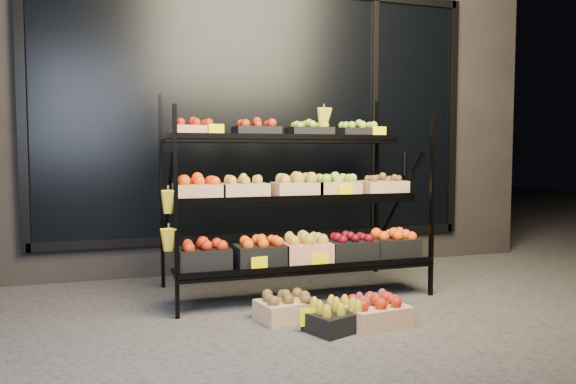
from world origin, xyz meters
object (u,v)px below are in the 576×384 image
object	(u,v)px
floor_crate_left	(287,306)
floor_crate_midright	(375,312)
display_rack	(294,199)
floor_crate_midleft	(336,317)

from	to	relation	value
floor_crate_left	floor_crate_midright	xyz separation A→B (m)	(0.52, -0.33, 0.00)
display_rack	floor_crate_midright	distance (m)	1.25
display_rack	floor_crate_midright	xyz separation A→B (m)	(0.23, -1.01, -0.69)
display_rack	floor_crate_midright	bearing A→B (deg)	-77.01
display_rack	floor_crate_midleft	distance (m)	1.24
floor_crate_left	floor_crate_midleft	world-z (taller)	floor_crate_left
floor_crate_midleft	floor_crate_midright	size ratio (longest dim) A/B	1.00
display_rack	floor_crate_midleft	size ratio (longest dim) A/B	4.88
floor_crate_midleft	display_rack	bearing A→B (deg)	65.49
floor_crate_midright	display_rack	bearing A→B (deg)	96.09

